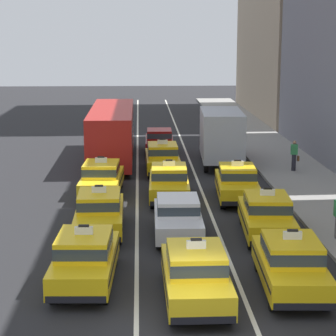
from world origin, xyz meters
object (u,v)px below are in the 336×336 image
(sedan_center_fifth, at_px, (159,140))
(taxi_center_third, at_px, (169,182))
(taxi_right_third, at_px, (237,182))
(pedestrian_by_storefront, at_px, (294,156))
(taxi_left_second, at_px, (100,211))
(taxi_center_fourth, at_px, (162,158))
(taxi_left_nearest, at_px, (85,257))
(bus_left_fourth, at_px, (112,131))
(taxi_right_second, at_px, (266,214))
(box_truck_right_fourth, at_px, (220,135))
(taxi_left_third, at_px, (102,178))
(sedan_center_second, at_px, (178,216))
(taxi_center_nearest, at_px, (196,273))
(taxi_right_nearest, at_px, (291,263))

(sedan_center_fifth, bearing_deg, taxi_center_third, -89.65)
(taxi_right_third, bearing_deg, pedestrian_by_storefront, 54.85)
(taxi_left_second, xyz_separation_m, taxi_center_fourth, (2.86, 11.00, 0.00))
(pedestrian_by_storefront, bearing_deg, taxi_left_second, -133.87)
(taxi_left_nearest, height_order, taxi_center_fourth, same)
(taxi_left_second, height_order, bus_left_fourth, bus_left_fourth)
(taxi_right_second, relative_size, box_truck_right_fourth, 0.66)
(taxi_left_third, distance_m, pedestrian_by_storefront, 11.43)
(sedan_center_second, xyz_separation_m, sedan_center_fifth, (-0.15, 17.67, 0.00))
(sedan_center_fifth, xyz_separation_m, taxi_right_third, (3.24, -12.20, 0.03))
(taxi_left_third, distance_m, taxi_center_nearest, 13.15)
(box_truck_right_fourth, bearing_deg, taxi_left_third, -131.62)
(taxi_center_third, height_order, sedan_center_fifth, taxi_center_third)
(bus_left_fourth, bearing_deg, taxi_right_nearest, -73.36)
(taxi_right_nearest, distance_m, box_truck_right_fourth, 19.45)
(taxi_center_nearest, relative_size, taxi_center_fourth, 1.00)
(taxi_left_nearest, bearing_deg, taxi_right_third, 58.22)
(taxi_left_third, relative_size, bus_left_fourth, 0.41)
(bus_left_fourth, height_order, taxi_right_nearest, bus_left_fourth)
(taxi_left_third, bearing_deg, taxi_right_nearest, -61.91)
(taxi_left_nearest, bearing_deg, sedan_center_fifth, 82.30)
(bus_left_fourth, xyz_separation_m, taxi_right_second, (6.51, -15.45, -0.94))
(taxi_right_nearest, bearing_deg, taxi_center_nearest, -166.14)
(sedan_center_second, bearing_deg, box_truck_right_fourth, 76.52)
(taxi_left_third, bearing_deg, sedan_center_second, -63.56)
(sedan_center_fifth, xyz_separation_m, box_truck_right_fourth, (3.52, -3.63, 0.93))
(taxi_right_second, bearing_deg, box_truck_right_fourth, 90.19)
(sedan_center_second, bearing_deg, taxi_left_nearest, -124.36)
(taxi_left_third, distance_m, taxi_right_third, 6.45)
(taxi_left_third, distance_m, bus_left_fourth, 8.87)
(bus_left_fourth, height_order, sedan_center_second, bus_left_fourth)
(taxi_center_third, bearing_deg, taxi_right_third, -2.86)
(sedan_center_fifth, bearing_deg, taxi_right_third, -75.11)
(taxi_left_second, height_order, sedan_center_fifth, taxi_left_second)
(taxi_left_nearest, bearing_deg, taxi_center_nearest, -24.15)
(taxi_left_third, height_order, sedan_center_fifth, taxi_left_third)
(taxi_center_third, relative_size, taxi_right_second, 0.99)
(taxi_right_third, bearing_deg, taxi_center_fourth, 117.76)
(taxi_right_second, xyz_separation_m, taxi_right_third, (-0.32, 5.53, 0.00))
(taxi_center_fourth, bearing_deg, pedestrian_by_storefront, -3.16)
(taxi_center_fourth, distance_m, taxi_right_nearest, 17.36)
(taxi_left_third, xyz_separation_m, taxi_right_nearest, (6.39, -11.96, 0.00))
(taxi_center_third, xyz_separation_m, taxi_right_nearest, (3.20, -11.02, 0.00))
(bus_left_fourth, bearing_deg, taxi_center_third, -72.83)
(taxi_right_third, height_order, pedestrian_by_storefront, taxi_right_third)
(taxi_left_nearest, bearing_deg, taxi_right_second, 34.78)
(bus_left_fourth, bearing_deg, box_truck_right_fourth, -11.80)
(taxi_left_third, bearing_deg, taxi_right_second, -44.81)
(sedan_center_fifth, distance_m, taxi_right_nearest, 23.29)
(taxi_center_third, height_order, taxi_right_nearest, same)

